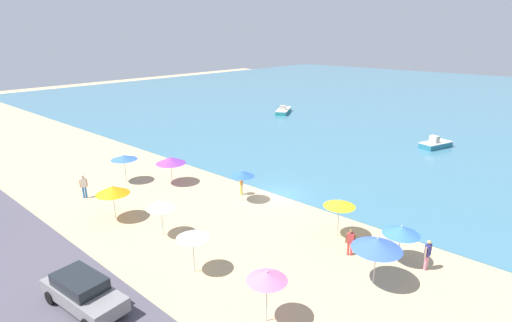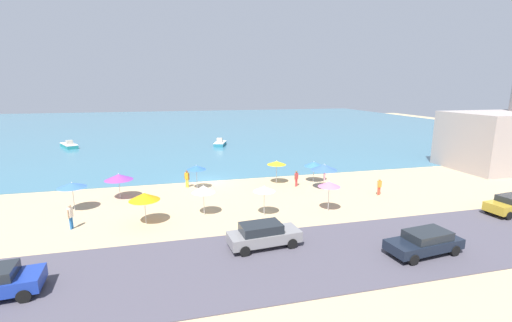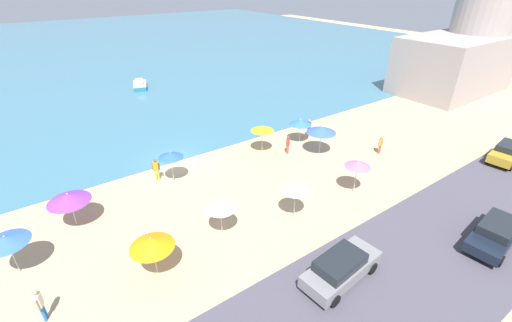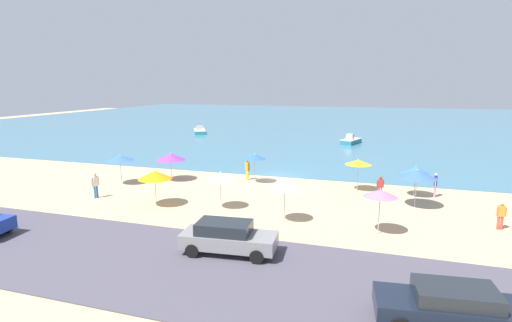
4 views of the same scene
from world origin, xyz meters
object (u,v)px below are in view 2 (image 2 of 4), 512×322
(beach_umbrella_8, at_px, (324,167))
(beach_umbrella_3, at_px, (329,184))
(parked_car_2, at_px, (425,242))
(skiff_nearshore, at_px, (69,145))
(skiff_offshore, at_px, (220,143))
(beach_umbrella_6, at_px, (144,197))
(beach_umbrella_7, at_px, (196,168))
(beach_umbrella_1, at_px, (314,164))
(beach_umbrella_5, at_px, (203,189))
(bather_1, at_px, (325,171))
(bather_0, at_px, (379,186))
(bather_3, at_px, (187,178))
(beach_umbrella_9, at_px, (264,189))
(beach_umbrella_4, at_px, (119,177))
(parked_car_1, at_px, (263,234))
(parked_car_3, at_px, (511,204))
(beach_umbrella_2, at_px, (277,163))
(bather_4, at_px, (70,215))
(beach_umbrella_0, at_px, (72,185))
(bather_2, at_px, (296,178))

(beach_umbrella_8, bearing_deg, beach_umbrella_3, -111.29)
(parked_car_2, xyz_separation_m, skiff_nearshore, (-30.73, 45.43, -0.41))
(skiff_nearshore, relative_size, skiff_offshore, 1.24)
(beach_umbrella_6, bearing_deg, beach_umbrella_7, 61.30)
(beach_umbrella_3, bearing_deg, beach_umbrella_1, 74.49)
(beach_umbrella_5, relative_size, beach_umbrella_6, 1.01)
(beach_umbrella_8, height_order, bather_1, beach_umbrella_8)
(skiff_nearshore, bearing_deg, beach_umbrella_6, -68.59)
(beach_umbrella_5, height_order, bather_0, beach_umbrella_5)
(beach_umbrella_1, bearing_deg, parked_car_2, -89.99)
(skiff_offshore, bearing_deg, beach_umbrella_5, -100.38)
(beach_umbrella_7, height_order, bather_3, beach_umbrella_7)
(beach_umbrella_9, bearing_deg, parked_car_2, -47.99)
(parked_car_2, bearing_deg, beach_umbrella_4, 140.78)
(beach_umbrella_9, relative_size, parked_car_1, 0.53)
(beach_umbrella_7, relative_size, parked_car_3, 0.57)
(beach_umbrella_2, relative_size, beach_umbrella_7, 1.01)
(beach_umbrella_5, height_order, beach_umbrella_7, beach_umbrella_5)
(beach_umbrella_1, xyz_separation_m, bather_4, (-21.43, -7.22, -0.91))
(bather_1, xyz_separation_m, parked_car_3, (9.85, -12.78, -0.13))
(beach_umbrella_1, relative_size, beach_umbrella_4, 0.91)
(beach_umbrella_3, relative_size, parked_car_2, 0.53)
(beach_umbrella_7, relative_size, skiff_nearshore, 0.46)
(beach_umbrella_5, height_order, bather_1, beach_umbrella_5)
(beach_umbrella_0, xyz_separation_m, bather_0, (26.26, -2.35, -1.24))
(beach_umbrella_4, bearing_deg, bather_4, -111.09)
(beach_umbrella_5, distance_m, parked_car_3, 24.06)
(parked_car_2, relative_size, parked_car_3, 1.11)
(parked_car_1, bearing_deg, beach_umbrella_5, 115.13)
(beach_umbrella_4, relative_size, beach_umbrella_7, 1.01)
(parked_car_3, bearing_deg, beach_umbrella_4, 159.08)
(beach_umbrella_5, relative_size, parked_car_1, 0.53)
(bather_3, bearing_deg, parked_car_2, -53.56)
(beach_umbrella_8, height_order, parked_car_3, beach_umbrella_8)
(beach_umbrella_6, xyz_separation_m, parked_car_2, (16.40, -8.89, -1.28))
(bather_3, bearing_deg, parked_car_1, -74.72)
(parked_car_1, relative_size, skiff_nearshore, 0.88)
(bather_4, height_order, parked_car_3, bather_4)
(beach_umbrella_4, distance_m, beach_umbrella_8, 18.97)
(beach_umbrella_9, bearing_deg, beach_umbrella_1, 46.63)
(bather_2, relative_size, bather_3, 0.92)
(beach_umbrella_4, xyz_separation_m, beach_umbrella_9, (11.42, -7.09, 0.16))
(bather_0, bearing_deg, bather_3, 158.28)
(bather_4, xyz_separation_m, parked_car_3, (32.67, -5.27, -0.18))
(beach_umbrella_5, relative_size, bather_1, 1.41)
(beach_umbrella_7, xyz_separation_m, skiff_nearshore, (-18.64, 28.66, -1.77))
(beach_umbrella_3, relative_size, beach_umbrella_7, 1.04)
(bather_2, bearing_deg, bather_4, -162.28)
(beach_umbrella_2, height_order, bather_3, beach_umbrella_2)
(beach_umbrella_0, height_order, bather_3, beach_umbrella_0)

